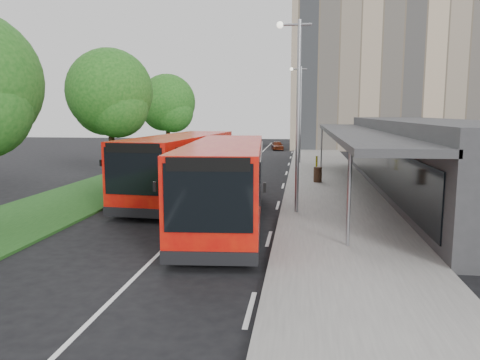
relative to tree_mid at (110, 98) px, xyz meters
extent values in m
plane|color=black|center=(7.01, -9.05, -5.27)|extent=(120.00, 120.00, 0.00)
cube|color=slate|center=(13.01, 10.95, -5.19)|extent=(5.00, 80.00, 0.15)
cube|color=#163F14|center=(0.01, 10.95, -5.22)|extent=(5.00, 80.00, 0.10)
cube|color=silver|center=(7.01, 5.95, -5.26)|extent=(0.12, 70.00, 0.01)
cube|color=silver|center=(10.31, -17.05, -5.26)|extent=(0.12, 2.00, 0.01)
cube|color=silver|center=(10.31, -11.05, -5.26)|extent=(0.12, 2.00, 0.01)
cube|color=silver|center=(10.31, -5.05, -5.26)|extent=(0.12, 2.00, 0.01)
cube|color=silver|center=(10.31, 0.95, -5.26)|extent=(0.12, 2.00, 0.01)
cube|color=silver|center=(10.31, 6.95, -5.26)|extent=(0.12, 2.00, 0.01)
cube|color=silver|center=(10.31, 12.95, -5.26)|extent=(0.12, 2.00, 0.01)
cube|color=silver|center=(10.31, 18.95, -5.26)|extent=(0.12, 2.00, 0.01)
cube|color=silver|center=(10.31, 24.95, -5.26)|extent=(0.12, 2.00, 0.01)
cube|color=silver|center=(10.31, 30.95, -5.26)|extent=(0.12, 2.00, 0.01)
cube|color=silver|center=(10.31, 36.95, -5.26)|extent=(0.12, 2.00, 0.01)
cube|color=tan|center=(21.01, 32.95, 3.73)|extent=(22.00, 12.00, 18.00)
cube|color=#2B2C2E|center=(18.01, -1.05, -3.27)|extent=(5.00, 26.00, 4.00)
cube|color=black|center=(15.49, -1.05, -3.67)|extent=(0.06, 24.00, 2.20)
cube|color=#2B2C2E|center=(14.21, -1.05, -1.97)|extent=(2.80, 26.00, 0.25)
cylinder|color=gray|center=(12.91, -12.05, -3.62)|extent=(0.12, 0.12, 3.30)
cylinder|color=gray|center=(12.91, 9.95, -3.62)|extent=(0.12, 0.12, 3.30)
cylinder|color=#312313|center=(0.01, -0.05, -3.27)|extent=(0.36, 0.36, 3.99)
sphere|color=#164A13|center=(0.01, -0.05, 0.35)|extent=(5.08, 5.08, 5.08)
sphere|color=#164A13|center=(0.61, -0.45, -0.55)|extent=(3.63, 3.63, 3.63)
sphere|color=#164A13|center=(-0.49, 0.45, -0.28)|extent=(3.99, 3.99, 3.99)
cylinder|color=#312313|center=(0.01, 11.95, -3.41)|extent=(0.36, 0.36, 3.72)
sphere|color=#164A13|center=(0.01, 11.95, -0.02)|extent=(4.74, 4.74, 4.74)
sphere|color=#164A13|center=(0.61, 11.55, -0.87)|extent=(3.38, 3.38, 3.38)
sphere|color=#164A13|center=(-0.49, 12.45, -0.61)|extent=(3.72, 3.72, 3.72)
cylinder|color=gray|center=(11.21, -7.05, -1.12)|extent=(0.16, 0.16, 8.00)
cylinder|color=gray|center=(11.01, -7.05, 2.68)|extent=(1.40, 0.10, 0.10)
sphere|color=silver|center=(10.41, -7.05, 2.68)|extent=(0.28, 0.28, 0.28)
cylinder|color=gray|center=(11.21, 12.95, -1.12)|extent=(0.16, 0.16, 8.00)
cylinder|color=gray|center=(11.01, 12.95, 2.68)|extent=(1.40, 0.10, 0.10)
sphere|color=silver|center=(10.41, 12.95, 2.68)|extent=(0.28, 0.28, 0.28)
cube|color=red|center=(8.48, -9.18, -3.46)|extent=(3.59, 11.52, 2.86)
cube|color=black|center=(8.48, -9.18, -4.86)|extent=(3.61, 11.54, 0.32)
cube|color=black|center=(8.93, -14.85, -3.16)|extent=(2.43, 0.24, 1.89)
cube|color=black|center=(8.03, -3.51, -3.00)|extent=(2.37, 0.24, 1.40)
cube|color=black|center=(7.09, -8.96, -2.95)|extent=(0.82, 9.69, 1.30)
cube|color=black|center=(9.82, -8.75, -2.95)|extent=(0.82, 9.69, 1.30)
cube|color=black|center=(8.93, -14.86, -4.84)|extent=(2.70, 0.29, 0.38)
cube|color=black|center=(8.93, -14.86, -2.24)|extent=(2.26, 0.22, 0.38)
cube|color=black|center=(7.41, -14.74, -2.89)|extent=(0.09, 0.09, 0.27)
cube|color=black|center=(10.42, -14.50, -2.89)|extent=(0.09, 0.09, 0.27)
cylinder|color=black|center=(7.64, -12.93, -4.78)|extent=(0.40, 0.99, 0.97)
cylinder|color=black|center=(9.90, -12.75, -4.78)|extent=(0.40, 0.99, 0.97)
cylinder|color=black|center=(7.06, -5.61, -4.78)|extent=(0.40, 0.99, 0.97)
cylinder|color=black|center=(9.32, -5.43, -4.78)|extent=(0.40, 0.99, 0.97)
cube|color=red|center=(5.28, -3.81, -3.46)|extent=(3.57, 11.49, 2.86)
cube|color=black|center=(5.28, -3.81, -4.86)|extent=(3.59, 11.51, 0.32)
cube|color=black|center=(4.84, -9.47, -3.17)|extent=(2.42, 0.24, 1.89)
cube|color=black|center=(5.73, 1.85, -3.00)|extent=(2.37, 0.24, 1.40)
cube|color=black|center=(3.95, -3.38, -2.95)|extent=(0.81, 9.67, 1.29)
cube|color=black|center=(6.67, -3.60, -2.95)|extent=(0.81, 9.67, 1.29)
cube|color=black|center=(4.84, -9.48, -4.84)|extent=(2.69, 0.29, 0.38)
cube|color=black|center=(4.84, -9.48, -2.25)|extent=(2.26, 0.22, 0.38)
cube|color=black|center=(3.35, -9.12, -2.90)|extent=(0.09, 0.09, 0.27)
cube|color=black|center=(6.36, -9.36, -2.90)|extent=(0.09, 0.09, 0.27)
cylinder|color=black|center=(3.87, -7.38, -4.78)|extent=(0.40, 0.99, 0.97)
cylinder|color=black|center=(6.12, -7.55, -4.78)|extent=(0.40, 0.99, 0.97)
cylinder|color=black|center=(4.44, -0.07, -4.78)|extent=(0.40, 0.99, 0.97)
cylinder|color=black|center=(6.70, -0.25, -4.78)|extent=(0.40, 0.99, 0.97)
cylinder|color=#332015|center=(12.39, 1.80, -4.66)|extent=(0.66, 0.66, 0.92)
cylinder|color=#FFF70D|center=(12.53, 8.84, -4.64)|extent=(0.17, 0.17, 0.95)
imported|color=#521B0B|center=(8.53, 28.03, -4.74)|extent=(1.70, 3.23, 1.05)
imported|color=navy|center=(5.43, 34.40, -4.72)|extent=(1.28, 3.35, 1.09)
camera|label=1|loc=(11.40, -26.99, -0.87)|focal=35.00mm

